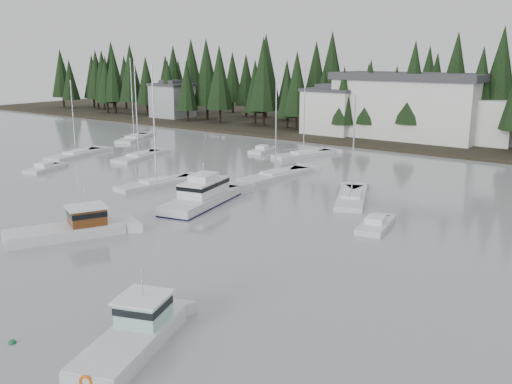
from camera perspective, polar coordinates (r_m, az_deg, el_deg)
far_shore_land at (r=113.59m, az=20.01°, el=5.52°), size 240.00×54.00×1.00m
conifer_treeline at (r=103.22m, az=18.17°, el=4.91°), size 200.00×22.00×20.00m
house_west at (r=103.63m, az=7.55°, el=8.10°), size 9.54×7.42×8.75m
house_far_west at (r=130.92m, az=-8.38°, el=9.12°), size 8.48×7.42×8.25m
harbor_inn at (r=100.13m, az=16.11°, el=8.14°), size 29.50×11.50×10.90m
lobster_boat_brown at (r=49.25m, az=-18.09°, el=-3.61°), size 6.93×9.71×4.58m
cabin_cruiser_center at (r=56.58m, az=-5.40°, el=-0.56°), size 5.75×11.44×4.71m
lobster_boat_teal at (r=30.67m, az=-12.15°, el=-13.99°), size 5.33×8.33×4.38m
sailboat_0 at (r=83.47m, az=4.76°, el=3.65°), size 5.50×10.46×13.56m
sailboat_1 at (r=59.03m, az=9.51°, el=-0.75°), size 6.46×10.13×11.20m
sailboat_3 at (r=101.53m, az=-12.09°, el=5.20°), size 7.13×10.37×14.33m
sailboat_7 at (r=87.42m, az=-17.56°, el=3.50°), size 5.11×10.36×11.44m
sailboat_8 at (r=69.07m, az=1.97°, el=1.56°), size 3.70×11.02×14.18m
sailboat_9 at (r=65.64m, az=-9.91°, el=0.73°), size 3.80×10.11×14.26m
sailboat_10 at (r=83.25m, az=-11.65°, el=3.40°), size 5.15×10.03×14.96m
runabout_0 at (r=77.77m, az=-20.40°, el=2.13°), size 3.88×6.10×1.42m
runabout_1 at (r=50.00m, az=11.83°, el=-3.41°), size 3.25×5.79×1.42m
runabout_3 at (r=86.69m, az=0.65°, el=4.12°), size 3.10×5.79×1.42m
mooring_buoy_green at (r=33.05m, az=-23.19°, el=-13.73°), size 0.41×0.41×0.41m
mooring_buoy_dark at (r=32.31m, az=-14.76°, el=-13.67°), size 0.39×0.39×0.39m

